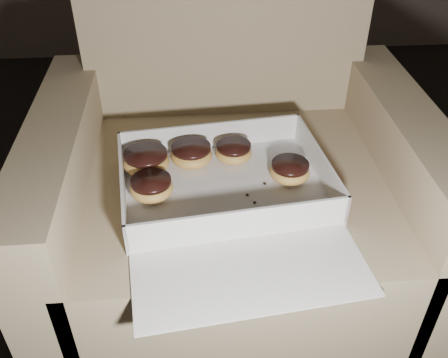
% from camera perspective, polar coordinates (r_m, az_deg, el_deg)
% --- Properties ---
extents(armchair, '(0.89, 0.75, 0.93)m').
position_cam_1_polar(armchair, '(1.26, 1.01, -2.17)').
color(armchair, '#968360').
rests_on(armchair, floor).
extents(bakery_box, '(0.48, 0.55, 0.07)m').
position_cam_1_polar(bakery_box, '(1.04, 0.68, -2.07)').
color(bakery_box, silver).
rests_on(bakery_box, armchair).
extents(donut_a, '(0.10, 0.10, 0.05)m').
position_cam_1_polar(donut_a, '(1.14, -3.74, 2.87)').
color(donut_a, gold).
rests_on(donut_a, bakery_box).
extents(donut_b, '(0.09, 0.09, 0.04)m').
position_cam_1_polar(donut_b, '(1.15, 1.10, 3.18)').
color(donut_b, gold).
rests_on(donut_b, bakery_box).
extents(donut_c, '(0.10, 0.10, 0.05)m').
position_cam_1_polar(donut_c, '(1.12, -8.87, 2.03)').
color(donut_c, gold).
rests_on(donut_c, bakery_box).
extents(donut_d, '(0.09, 0.09, 0.05)m').
position_cam_1_polar(donut_d, '(1.05, -8.28, -0.93)').
color(donut_d, gold).
rests_on(donut_d, bakery_box).
extents(donut_e, '(0.09, 0.09, 0.04)m').
position_cam_1_polar(donut_e, '(1.10, 7.53, 0.94)').
color(donut_e, gold).
rests_on(donut_e, bakery_box).
extents(crumb_a, '(0.01, 0.01, 0.00)m').
position_cam_1_polar(crumb_a, '(1.06, 2.69, -1.81)').
color(crumb_a, black).
rests_on(crumb_a, bakery_box).
extents(crumb_b, '(0.01, 0.01, 0.00)m').
position_cam_1_polar(crumb_b, '(1.09, 4.67, -0.53)').
color(crumb_b, black).
rests_on(crumb_b, bakery_box).
extents(crumb_c, '(0.01, 0.01, 0.00)m').
position_cam_1_polar(crumb_c, '(0.99, 0.96, -4.76)').
color(crumb_c, black).
rests_on(crumb_c, bakery_box).
extents(crumb_d, '(0.01, 0.01, 0.00)m').
position_cam_1_polar(crumb_d, '(1.04, 3.52, -2.69)').
color(crumb_d, black).
rests_on(crumb_d, bakery_box).
extents(crumb_e, '(0.01, 0.01, 0.00)m').
position_cam_1_polar(crumb_e, '(1.00, -1.70, -4.20)').
color(crumb_e, black).
rests_on(crumb_e, bakery_box).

